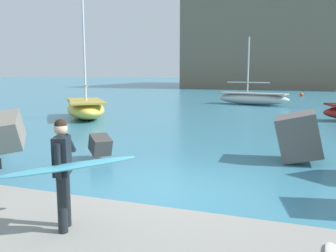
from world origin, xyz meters
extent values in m
plane|color=teal|center=(0.00, 0.00, 0.00)|extent=(400.00, 400.00, 0.00)
cube|color=#605B56|center=(2.72, 3.57, 0.81)|extent=(1.47, 1.26, 1.62)
cube|color=#3D3A38|center=(-3.17, 1.82, 0.48)|extent=(0.95, 0.92, 0.70)
cube|color=slate|center=(-5.06, -0.22, 1.10)|extent=(1.45, 1.59, 1.26)
cylinder|color=black|center=(-0.94, -3.09, 0.69)|extent=(0.15, 0.15, 0.90)
cylinder|color=black|center=(-0.85, -3.31, 0.69)|extent=(0.15, 0.15, 0.90)
cube|color=black|center=(-0.90, -3.20, 1.44)|extent=(0.35, 0.44, 0.60)
sphere|color=#DBB28E|center=(-0.90, -3.20, 1.87)|extent=(0.21, 0.21, 0.21)
sphere|color=black|center=(-0.90, -3.20, 1.92)|extent=(0.19, 0.19, 0.19)
cylinder|color=black|center=(-1.00, -2.83, 1.56)|extent=(0.29, 0.52, 0.41)
cylinder|color=black|center=(-0.80, -3.43, 1.40)|extent=(0.09, 0.09, 0.56)
ellipsoid|color=#4CB2CC|center=(-0.68, -3.46, 1.34)|extent=(2.07, 1.14, 0.37)
ellipsoid|color=#EAC64C|center=(-9.18, 10.45, 0.54)|extent=(4.66, 5.17, 1.09)
cube|color=#AF9539|center=(-9.18, 10.45, 1.05)|extent=(4.29, 4.76, 0.10)
cylinder|color=silver|center=(-8.96, 10.16, 4.35)|extent=(0.12, 0.12, 6.52)
cylinder|color=silver|center=(-8.96, 10.16, 1.99)|extent=(1.84, 2.37, 0.08)
ellipsoid|color=beige|center=(-0.68, 23.26, 0.51)|extent=(6.46, 2.98, 1.01)
cube|color=#9C9991|center=(-0.68, 23.26, 0.97)|extent=(5.94, 2.74, 0.10)
cylinder|color=silver|center=(-1.14, 23.36, 3.38)|extent=(0.12, 0.12, 4.74)
cylinder|color=silver|center=(-1.14, 23.36, 1.91)|extent=(3.68, 0.93, 0.08)
sphere|color=#E54C1E|center=(3.62, 36.55, 0.22)|extent=(0.44, 0.44, 0.44)
camera|label=1|loc=(2.41, -7.65, 2.71)|focal=37.40mm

